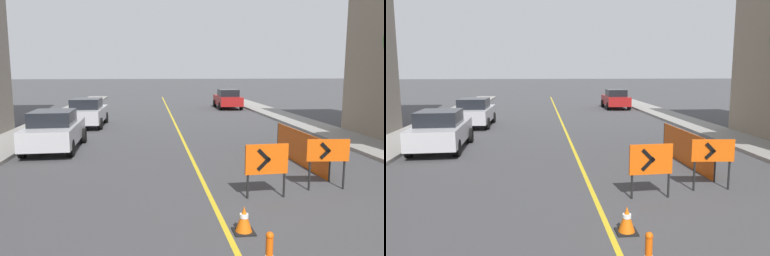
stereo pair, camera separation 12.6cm
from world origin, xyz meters
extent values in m
cube|color=gold|center=(0.00, 25.59, 0.00)|extent=(0.12, 51.19, 0.01)
cube|color=gray|center=(-7.48, 25.59, 0.07)|extent=(2.14, 51.19, 0.14)
cube|color=gray|center=(7.48, 25.59, 0.07)|extent=(2.14, 51.19, 0.14)
cube|color=black|center=(0.32, 12.92, 0.01)|extent=(0.41, 0.41, 0.03)
cone|color=orange|center=(0.32, 12.92, 0.28)|extent=(0.33, 0.33, 0.50)
cylinder|color=white|center=(0.32, 12.92, 0.34)|extent=(0.17, 0.17, 0.08)
sphere|color=#EF560C|center=(0.02, 10.47, 1.07)|extent=(0.10, 0.10, 0.10)
cube|color=#EF560C|center=(1.36, 14.83, 0.98)|extent=(1.09, 0.12, 0.75)
cube|color=black|center=(1.28, 14.79, 1.09)|extent=(0.36, 0.04, 0.36)
cube|color=black|center=(1.28, 14.79, 0.88)|extent=(0.36, 0.04, 0.36)
cylinder|color=black|center=(0.90, 14.83, 0.30)|extent=(0.06, 0.06, 0.61)
cylinder|color=black|center=(1.83, 14.83, 0.30)|extent=(0.06, 0.06, 0.61)
cube|color=#EF560C|center=(3.15, 15.28, 1.07)|extent=(1.12, 0.16, 0.59)
cube|color=black|center=(3.07, 15.23, 1.15)|extent=(0.29, 0.05, 0.29)
cube|color=black|center=(3.07, 15.23, 0.99)|extent=(0.29, 0.05, 0.29)
cylinder|color=black|center=(2.67, 15.28, 0.39)|extent=(0.06, 0.06, 0.78)
cylinder|color=black|center=(3.63, 15.28, 0.39)|extent=(0.06, 0.06, 0.78)
cube|color=#EF560C|center=(3.52, 17.99, 0.56)|extent=(0.13, 4.06, 1.13)
cylinder|color=#262626|center=(3.57, 15.96, 0.56)|extent=(0.05, 0.05, 1.13)
cylinder|color=#262626|center=(3.47, 20.02, 0.56)|extent=(0.05, 0.05, 1.13)
cube|color=#B7B7BC|center=(-5.24, 21.34, 0.68)|extent=(1.98, 4.37, 0.72)
cube|color=black|center=(-5.24, 21.12, 1.31)|extent=(1.61, 2.00, 0.55)
cylinder|color=black|center=(-6.09, 22.67, 0.32)|extent=(0.25, 0.65, 0.64)
cylinder|color=black|center=(-4.38, 22.67, 0.32)|extent=(0.25, 0.65, 0.64)
cylinder|color=black|center=(-6.09, 20.00, 0.32)|extent=(0.25, 0.65, 0.64)
cylinder|color=black|center=(-4.38, 20.00, 0.32)|extent=(0.25, 0.65, 0.64)
cube|color=#B7B7BC|center=(-4.99, 27.72, 0.68)|extent=(1.82, 4.31, 0.72)
cube|color=black|center=(-4.99, 27.51, 1.31)|extent=(1.54, 1.94, 0.55)
cylinder|color=black|center=(-5.85, 29.06, 0.32)|extent=(0.22, 0.64, 0.64)
cylinder|color=black|center=(-4.14, 29.06, 0.32)|extent=(0.22, 0.64, 0.64)
cylinder|color=black|center=(-5.85, 26.39, 0.32)|extent=(0.22, 0.64, 0.64)
cylinder|color=black|center=(-4.14, 26.39, 0.32)|extent=(0.22, 0.64, 0.64)
cube|color=maroon|center=(4.98, 36.86, 0.68)|extent=(1.91, 4.34, 0.72)
cube|color=black|center=(4.98, 36.65, 1.31)|extent=(1.58, 1.97, 0.55)
cylinder|color=black|center=(4.13, 38.20, 0.32)|extent=(0.24, 0.65, 0.64)
cylinder|color=black|center=(5.84, 38.20, 0.32)|extent=(0.24, 0.65, 0.64)
cylinder|color=black|center=(4.13, 35.53, 0.32)|extent=(0.24, 0.65, 0.64)
cylinder|color=black|center=(5.84, 35.53, 0.32)|extent=(0.24, 0.65, 0.64)
camera|label=1|loc=(-1.46, 6.16, 3.13)|focal=35.00mm
camera|label=2|loc=(-1.33, 6.14, 3.13)|focal=35.00mm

